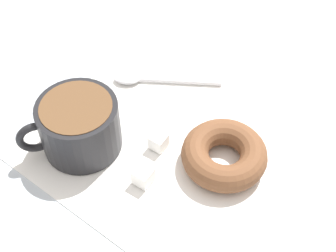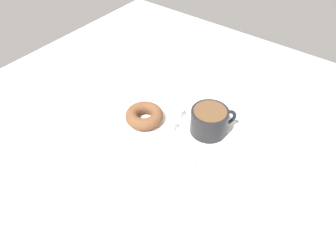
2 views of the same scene
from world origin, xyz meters
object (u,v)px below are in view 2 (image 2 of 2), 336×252
Objects in this scene: sugar_cube at (180,112)px; sugar_cube_extra at (173,125)px; coffee_cup at (210,120)px; spoon at (180,160)px; donut at (144,116)px.

sugar_cube is 5.27cm from sugar_cube_extra.
coffee_cup is at bearing -148.26° from sugar_cube_extra.
sugar_cube_extra is (-1.50, 5.05, -0.06)cm from sugar_cube.
coffee_cup is 9.53cm from sugar_cube.
coffee_cup is 0.80× the size of spoon.
spoon is at bearing 90.50° from coffee_cup.
sugar_cube is at bearing -1.80° from coffee_cup.
coffee_cup is 5.71× the size of sugar_cube_extra.
sugar_cube is (-6.28, -7.18, -0.59)cm from donut.
coffee_cup is 9.40cm from sugar_cube_extra.
sugar_cube is at bearing -131.19° from donut.
sugar_cube_extra is (7.81, -8.07, 0.55)cm from spoon.
coffee_cup is at bearing 178.20° from sugar_cube.
donut is at bearing 48.81° from sugar_cube.
spoon is 11.25cm from sugar_cube_extra.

